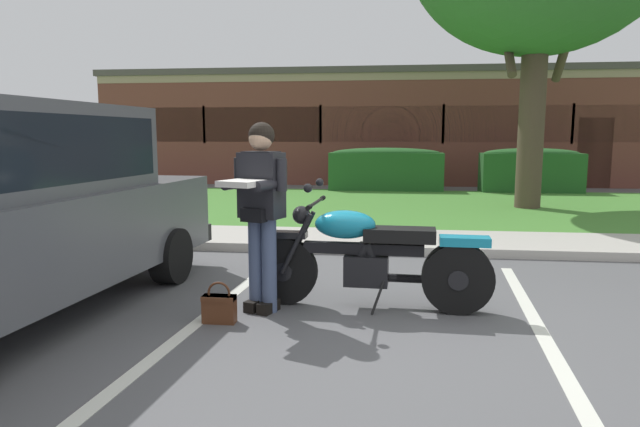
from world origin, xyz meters
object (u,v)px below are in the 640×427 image
at_px(rider_person, 260,201).
at_px(brick_building, 431,128).
at_px(hedge_center_left, 531,170).
at_px(hedge_left, 386,169).
at_px(motorcycle, 378,258).
at_px(handbag, 219,306).

relative_size(rider_person, brick_building, 0.08).
distance_m(hedge_center_left, brick_building, 7.30).
distance_m(hedge_left, hedge_center_left, 3.92).
bearing_deg(motorcycle, hedge_left, 90.14).
distance_m(handbag, hedge_left, 11.46).
height_order(motorcycle, hedge_center_left, hedge_center_left).
distance_m(motorcycle, handbag, 1.49).
bearing_deg(handbag, rider_person, 51.14).
bearing_deg(brick_building, handbag, -99.43).
bearing_deg(brick_building, motorcycle, -95.48).
bearing_deg(motorcycle, handbag, -156.83).
xyz_separation_m(motorcycle, rider_person, (-1.05, -0.21, 0.53)).
bearing_deg(motorcycle, brick_building, 84.52).
bearing_deg(hedge_left, rider_person, -95.30).
bearing_deg(brick_building, hedge_left, -104.08).
relative_size(rider_person, hedge_left, 0.54).
height_order(handbag, hedge_center_left, hedge_center_left).
relative_size(rider_person, handbag, 4.74).
relative_size(motorcycle, hedge_left, 0.71).
xyz_separation_m(rider_person, handbag, (-0.29, -0.36, -0.86)).
height_order(rider_person, hedge_center_left, rider_person).
bearing_deg(handbag, brick_building, 80.57).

